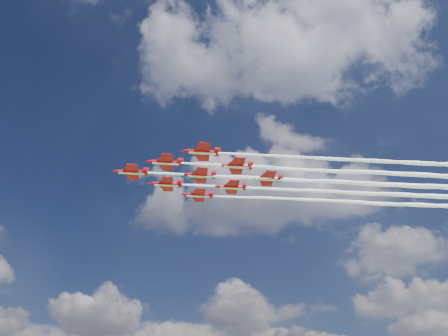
{
  "coord_description": "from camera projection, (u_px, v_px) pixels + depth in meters",
  "views": [
    {
      "loc": [
        38.26,
        -111.42,
        21.8
      ],
      "look_at": [
        9.72,
        -1.46,
        91.63
      ],
      "focal_mm": 35.0,
      "sensor_mm": 36.0,
      "label": 1
    }
  ],
  "objects": [
    {
      "name": "jet_row2_starb",
      "position": [
        335.0,
        192.0,
        139.3
      ],
      "size": [
        107.89,
        42.49,
        2.67
      ],
      "rotation": [
        0.0,
        0.0,
        0.35
      ],
      "color": "red"
    },
    {
      "name": "jet_row3_port",
      "position": [
        390.0,
        162.0,
        123.99
      ],
      "size": [
        107.89,
        42.49,
        2.67
      ],
      "rotation": [
        0.0,
        0.0,
        0.35
      ],
      "color": "red"
    },
    {
      "name": "jet_row4_starb",
      "position": [
        396.0,
        195.0,
        140.94
      ],
      "size": [
        107.89,
        42.49,
        2.67
      ],
      "rotation": [
        0.0,
        0.0,
        0.35
      ],
      "color": "red"
    },
    {
      "name": "jet_row2_port",
      "position": [
        348.0,
        171.0,
        128.55
      ],
      "size": [
        107.89,
        42.49,
        2.67
      ],
      "rotation": [
        0.0,
        0.0,
        0.35
      ],
      "color": "red"
    },
    {
      "name": "jet_row3_starb",
      "position": [
        359.0,
        202.0,
        145.5
      ],
      "size": [
        107.89,
        42.49,
        2.67
      ],
      "rotation": [
        0.0,
        0.0,
        0.35
      ],
      "color": "red"
    },
    {
      "name": "jet_row4_port",
      "position": [
        414.0,
        175.0,
        130.18
      ],
      "size": [
        107.89,
        42.49,
        2.67
      ],
      "rotation": [
        0.0,
        0.0,
        0.35
      ],
      "color": "red"
    },
    {
      "name": "jet_row3_centre",
      "position": [
        373.0,
        184.0,
        134.74
      ],
      "size": [
        107.89,
        42.49,
        2.67
      ],
      "rotation": [
        0.0,
        0.0,
        0.35
      ],
      "color": "red"
    },
    {
      "name": "jet_tail",
      "position": [
        436.0,
        187.0,
        136.38
      ],
      "size": [
        107.89,
        42.49,
        2.67
      ],
      "rotation": [
        0.0,
        0.0,
        0.35
      ],
      "color": "red"
    },
    {
      "name": "jet_lead",
      "position": [
        309.0,
        181.0,
        133.11
      ],
      "size": [
        107.89,
        42.49,
        2.67
      ],
      "rotation": [
        0.0,
        0.0,
        0.35
      ],
      "color": "red"
    }
  ]
}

